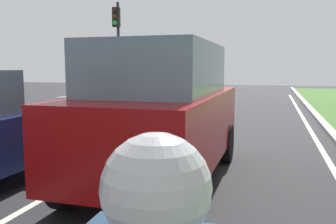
{
  "coord_description": "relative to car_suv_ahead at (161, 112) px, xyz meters",
  "views": [
    {
      "loc": [
        2.46,
        3.41,
        1.9
      ],
      "look_at": [
        0.87,
        8.84,
        1.2
      ],
      "focal_mm": 38.51,
      "sensor_mm": 36.0,
      "label": 1
    }
  ],
  "objects": [
    {
      "name": "lane_line_right_edge",
      "position": [
        2.89,
        4.98,
        -1.16
      ],
      "size": [
        0.12,
        32.0,
        0.01
      ],
      "primitive_type": "cube",
      "color": "silver",
      "rests_on": "ground"
    },
    {
      "name": "car_suv_ahead",
      "position": [
        0.0,
        0.0,
        0.0
      ],
      "size": [
        1.99,
        4.51,
        2.28
      ],
      "rotation": [
        0.0,
        0.0,
        -0.01
      ],
      "color": "maroon",
      "rests_on": "ground"
    },
    {
      "name": "traffic_light_overhead_left",
      "position": [
        -5.4,
        10.35,
        2.18
      ],
      "size": [
        0.32,
        0.5,
        4.96
      ],
      "color": "#2D2D2D",
      "rests_on": "ground"
    },
    {
      "name": "ground_plane",
      "position": [
        -0.71,
        4.98,
        -1.17
      ],
      "size": [
        60.0,
        60.0,
        0.0
      ],
      "primitive_type": "plane",
      "color": "#262628"
    },
    {
      "name": "curb_right",
      "position": [
        3.39,
        4.98,
        -1.11
      ],
      "size": [
        0.24,
        48.0,
        0.12
      ],
      "primitive_type": "cube",
      "color": "#9E9B93",
      "rests_on": "ground"
    },
    {
      "name": "car_hatchback_far",
      "position": [
        -3.07,
        4.63,
        -0.28
      ],
      "size": [
        1.77,
        3.72,
        1.78
      ],
      "rotation": [
        0.0,
        0.0,
        0.01
      ],
      "color": "silver",
      "rests_on": "ground"
    },
    {
      "name": "lane_line_center",
      "position": [
        -1.41,
        4.98,
        -1.16
      ],
      "size": [
        0.12,
        32.0,
        0.01
      ],
      "primitive_type": "cube",
      "color": "silver",
      "rests_on": "ground"
    }
  ]
}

